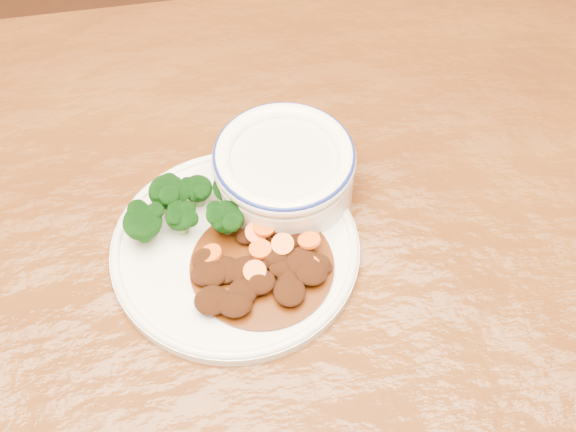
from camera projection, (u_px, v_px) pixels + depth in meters
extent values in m
cube|color=#582E0F|center=(228.00, 330.00, 0.74)|extent=(1.55, 0.99, 0.04)
cylinder|color=silver|center=(235.00, 250.00, 0.76)|extent=(0.24, 0.24, 0.01)
torus|color=silver|center=(235.00, 247.00, 0.75)|extent=(0.23, 0.23, 0.01)
cylinder|color=#6B974E|center=(228.00, 228.00, 0.76)|extent=(0.01, 0.01, 0.01)
ellipsoid|color=black|center=(227.00, 217.00, 0.74)|extent=(0.03, 0.03, 0.03)
cylinder|color=#6B974E|center=(170.00, 204.00, 0.78)|extent=(0.01, 0.01, 0.01)
ellipsoid|color=black|center=(168.00, 192.00, 0.76)|extent=(0.04, 0.04, 0.03)
cylinder|color=#6B974E|center=(182.00, 227.00, 0.76)|extent=(0.01, 0.01, 0.01)
ellipsoid|color=black|center=(180.00, 217.00, 0.75)|extent=(0.03, 0.03, 0.02)
cylinder|color=#6B974E|center=(230.00, 198.00, 0.78)|extent=(0.01, 0.01, 0.01)
ellipsoid|color=black|center=(229.00, 187.00, 0.76)|extent=(0.03, 0.03, 0.03)
cylinder|color=#6B974E|center=(199.00, 199.00, 0.78)|extent=(0.01, 0.01, 0.01)
ellipsoid|color=black|center=(198.00, 188.00, 0.77)|extent=(0.03, 0.03, 0.02)
cylinder|color=#6B974E|center=(145.00, 234.00, 0.75)|extent=(0.01, 0.01, 0.01)
ellipsoid|color=black|center=(142.00, 222.00, 0.74)|extent=(0.04, 0.04, 0.03)
cylinder|color=#4A1D07|center=(262.00, 266.00, 0.74)|extent=(0.13, 0.13, 0.00)
ellipsoid|color=black|center=(213.00, 274.00, 0.72)|extent=(0.03, 0.03, 0.01)
ellipsoid|color=black|center=(246.00, 270.00, 0.73)|extent=(0.03, 0.03, 0.02)
ellipsoid|color=black|center=(275.00, 221.00, 0.76)|extent=(0.03, 0.03, 0.02)
ellipsoid|color=black|center=(266.00, 254.00, 0.74)|extent=(0.02, 0.02, 0.01)
ellipsoid|color=black|center=(243.00, 291.00, 0.71)|extent=(0.03, 0.03, 0.01)
ellipsoid|color=black|center=(280.00, 268.00, 0.73)|extent=(0.02, 0.02, 0.01)
ellipsoid|color=black|center=(290.00, 291.00, 0.71)|extent=(0.03, 0.03, 0.01)
ellipsoid|color=black|center=(302.00, 262.00, 0.73)|extent=(0.03, 0.03, 0.02)
ellipsoid|color=black|center=(246.00, 236.00, 0.75)|extent=(0.02, 0.02, 0.01)
ellipsoid|color=black|center=(276.00, 255.00, 0.73)|extent=(0.03, 0.03, 0.01)
ellipsoid|color=black|center=(311.00, 272.00, 0.72)|extent=(0.03, 0.03, 0.01)
ellipsoid|color=black|center=(289.00, 275.00, 0.73)|extent=(0.02, 0.02, 0.01)
ellipsoid|color=black|center=(318.00, 263.00, 0.73)|extent=(0.02, 0.02, 0.01)
ellipsoid|color=black|center=(296.00, 238.00, 0.75)|extent=(0.02, 0.02, 0.01)
ellipsoid|color=black|center=(212.00, 300.00, 0.71)|extent=(0.03, 0.03, 0.02)
ellipsoid|color=black|center=(259.00, 282.00, 0.72)|extent=(0.03, 0.03, 0.01)
ellipsoid|color=black|center=(207.00, 259.00, 0.74)|extent=(0.03, 0.02, 0.01)
ellipsoid|color=black|center=(208.00, 274.00, 0.73)|extent=(0.03, 0.03, 0.02)
ellipsoid|color=black|center=(305.00, 259.00, 0.74)|extent=(0.02, 0.02, 0.01)
ellipsoid|color=black|center=(225.00, 270.00, 0.73)|extent=(0.03, 0.03, 0.01)
ellipsoid|color=black|center=(235.00, 305.00, 0.70)|extent=(0.03, 0.02, 0.02)
ellipsoid|color=black|center=(323.00, 267.00, 0.73)|extent=(0.02, 0.01, 0.01)
ellipsoid|color=black|center=(263.00, 262.00, 0.73)|extent=(0.02, 0.02, 0.01)
ellipsoid|color=black|center=(277.00, 230.00, 0.75)|extent=(0.02, 0.02, 0.01)
cylinder|color=#E44C0C|center=(260.00, 249.00, 0.73)|extent=(0.02, 0.02, 0.01)
cylinder|color=#E44C0C|center=(309.00, 240.00, 0.73)|extent=(0.03, 0.03, 0.01)
cylinder|color=#E44C0C|center=(211.00, 254.00, 0.73)|extent=(0.02, 0.02, 0.01)
cylinder|color=#E44C0C|center=(283.00, 244.00, 0.73)|extent=(0.02, 0.02, 0.01)
cylinder|color=#E44C0C|center=(255.00, 271.00, 0.71)|extent=(0.03, 0.03, 0.01)
cylinder|color=#E44C0C|center=(255.00, 285.00, 0.71)|extent=(0.02, 0.02, 0.01)
cylinder|color=#E44C0C|center=(299.00, 222.00, 0.75)|extent=(0.03, 0.03, 0.01)
cylinder|color=#E44C0C|center=(256.00, 232.00, 0.74)|extent=(0.03, 0.03, 0.02)
cylinder|color=#E44C0C|center=(264.00, 227.00, 0.74)|extent=(0.03, 0.03, 0.00)
cylinder|color=#E44C0C|center=(309.00, 266.00, 0.72)|extent=(0.02, 0.02, 0.01)
cylinder|color=white|center=(284.00, 178.00, 0.79)|extent=(0.14, 0.14, 0.04)
cylinder|color=beige|center=(284.00, 161.00, 0.77)|extent=(0.10, 0.10, 0.01)
torus|color=white|center=(284.00, 158.00, 0.76)|extent=(0.14, 0.14, 0.02)
torus|color=navy|center=(284.00, 155.00, 0.76)|extent=(0.14, 0.14, 0.01)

